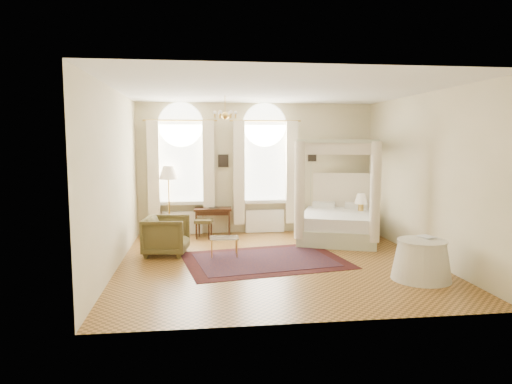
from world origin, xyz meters
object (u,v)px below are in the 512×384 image
Objects in this scene: writing_desk at (213,212)px; side_table at (421,260)px; canopy_bed at (338,217)px; nightstand at (356,224)px; floor_lamp at (168,176)px; stool at (204,222)px; coffee_table at (224,239)px; armchair at (166,236)px.

writing_desk reaches higher than side_table.
writing_desk is (-2.95, 0.88, 0.05)m from canopy_bed.
floor_lamp is (-4.55, 0.62, 1.18)m from nightstand.
floor_lamp is at bearing 159.59° from stool.
nightstand is 3.54m from writing_desk.
writing_desk is at bearing 94.20° from coffee_table.
writing_desk is 1.07× the size of armchair.
armchair is at bearing -165.01° from nightstand.
floor_lamp reaches higher than stool.
stool is (-3.18, 0.57, -0.16)m from canopy_bed.
coffee_table is at bearing -78.00° from stool.
nightstand reaches higher than stool.
canopy_bed is at bearing -68.41° from armchair.
canopy_bed is 3.06m from coffee_table.
coffee_table is (0.16, -2.13, -0.23)m from writing_desk.
floor_lamp is (-0.05, 1.83, 1.09)m from armchair.
side_table is (0.46, -3.22, -0.21)m from canopy_bed.
nightstand is 1.05× the size of coffee_table.
writing_desk reaches higher than nightstand.
canopy_bed is 0.63m from nightstand.
armchair is 2.13m from floor_lamp.
side_table is at bearing -91.16° from nightstand.
canopy_bed is 3.23m from stool.
canopy_bed is at bearing -16.67° from writing_desk.
armchair reaches higher than side_table.
writing_desk is 0.54× the size of floor_lamp.
coffee_table is (-2.79, -1.25, -0.18)m from canopy_bed.
floor_lamp is at bearing 9.84° from armchair.
nightstand is 0.70× the size of armchair.
side_table reaches higher than nightstand.
coffee_table is at bearing -85.80° from writing_desk.
side_table is at bearing -31.25° from coffee_table.
coffee_table is 2.71m from floor_lamp.
writing_desk is 2.15m from coffee_table.
nightstand is at bearing 88.84° from side_table.
stool is 5.25m from side_table.
armchair is 0.88× the size of side_table.
stool is 1.86m from coffee_table.
armchair reaches higher than stool.
stool is 1.71m from armchair.
canopy_bed reaches higher than coffee_table.
floor_lamp is (-1.23, 2.13, 1.13)m from coffee_table.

